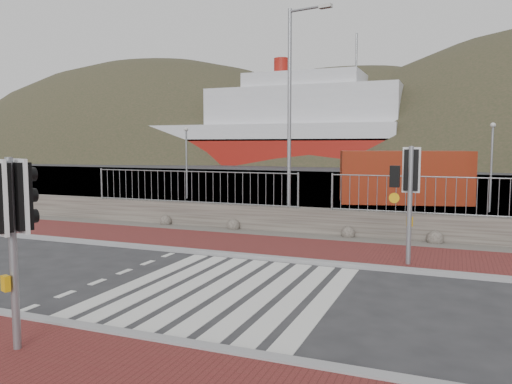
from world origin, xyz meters
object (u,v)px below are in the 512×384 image
at_px(ferry, 266,131).
at_px(traffic_signal_far, 409,180).
at_px(shipping_container, 404,177).
at_px(traffic_signal_near, 11,214).
at_px(streetlight, 293,107).

bearing_deg(ferry, traffic_signal_far, -66.46).
distance_m(traffic_signal_far, shipping_container, 14.90).
distance_m(traffic_signal_near, traffic_signal_far, 9.10).
distance_m(streetlight, shipping_container, 11.19).
distance_m(ferry, traffic_signal_near, 75.68).
bearing_deg(shipping_container, ferry, 103.72).
xyz_separation_m(ferry, traffic_signal_near, (23.13, -71.99, -3.26)).
xyz_separation_m(traffic_signal_far, shipping_container, (-1.46, 14.81, -0.83)).
bearing_deg(traffic_signal_far, traffic_signal_near, 58.55).
relative_size(ferry, traffic_signal_near, 17.11).
relative_size(ferry, traffic_signal_far, 16.29).
height_order(traffic_signal_far, shipping_container, traffic_signal_far).
xyz_separation_m(ferry, shipping_container, (26.56, -49.51, -3.97)).
height_order(ferry, traffic_signal_far, ferry).
distance_m(ferry, traffic_signal_far, 70.22).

